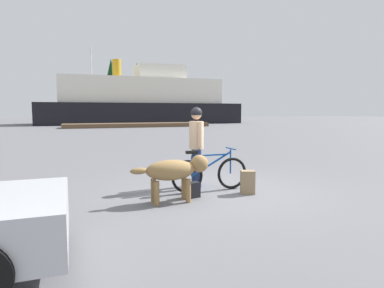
{
  "coord_description": "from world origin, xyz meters",
  "views": [
    {
      "loc": [
        -2.83,
        -6.19,
        1.69
      ],
      "look_at": [
        -0.09,
        1.25,
        0.89
      ],
      "focal_mm": 31.0,
      "sensor_mm": 36.0,
      "label": 1
    }
  ],
  "objects_px": {
    "bicycle": "(209,173)",
    "ferry_boat": "(142,102)",
    "handbag_pannier": "(191,190)",
    "person_cyclist": "(196,139)",
    "backpack": "(248,182)",
    "dog": "(175,171)",
    "sailboat_moored": "(93,120)"
  },
  "relations": [
    {
      "from": "bicycle",
      "to": "ferry_boat",
      "type": "relative_size",
      "value": 0.07
    },
    {
      "from": "handbag_pannier",
      "to": "person_cyclist",
      "type": "bearing_deg",
      "value": 63.13
    },
    {
      "from": "backpack",
      "to": "dog",
      "type": "bearing_deg",
      "value": -177.35
    },
    {
      "from": "backpack",
      "to": "bicycle",
      "type": "bearing_deg",
      "value": 142.3
    },
    {
      "from": "dog",
      "to": "sailboat_moored",
      "type": "distance_m",
      "value": 39.01
    },
    {
      "from": "person_cyclist",
      "to": "dog",
      "type": "xyz_separation_m",
      "value": [
        -0.81,
        -1.01,
        -0.48
      ]
    },
    {
      "from": "backpack",
      "to": "sailboat_moored",
      "type": "relative_size",
      "value": 0.05
    },
    {
      "from": "bicycle",
      "to": "handbag_pannier",
      "type": "distance_m",
      "value": 0.71
    },
    {
      "from": "person_cyclist",
      "to": "sailboat_moored",
      "type": "height_order",
      "value": "sailboat_moored"
    },
    {
      "from": "bicycle",
      "to": "handbag_pannier",
      "type": "bearing_deg",
      "value": -144.87
    },
    {
      "from": "sailboat_moored",
      "to": "ferry_boat",
      "type": "bearing_deg",
      "value": -6.56
    },
    {
      "from": "ferry_boat",
      "to": "sailboat_moored",
      "type": "relative_size",
      "value": 2.59
    },
    {
      "from": "bicycle",
      "to": "ferry_boat",
      "type": "height_order",
      "value": "ferry_boat"
    },
    {
      "from": "bicycle",
      "to": "backpack",
      "type": "height_order",
      "value": "bicycle"
    },
    {
      "from": "bicycle",
      "to": "sailboat_moored",
      "type": "height_order",
      "value": "sailboat_moored"
    },
    {
      "from": "dog",
      "to": "ferry_boat",
      "type": "xyz_separation_m",
      "value": [
        7.24,
        38.27,
        2.26
      ]
    },
    {
      "from": "dog",
      "to": "ferry_boat",
      "type": "relative_size",
      "value": 0.06
    },
    {
      "from": "handbag_pannier",
      "to": "sailboat_moored",
      "type": "xyz_separation_m",
      "value": [
        0.59,
        38.82,
        0.36
      ]
    },
    {
      "from": "handbag_pannier",
      "to": "ferry_boat",
      "type": "distance_m",
      "value": 38.8
    },
    {
      "from": "person_cyclist",
      "to": "dog",
      "type": "relative_size",
      "value": 1.19
    },
    {
      "from": "handbag_pannier",
      "to": "sailboat_moored",
      "type": "bearing_deg",
      "value": 89.13
    },
    {
      "from": "handbag_pannier",
      "to": "ferry_boat",
      "type": "relative_size",
      "value": 0.01
    },
    {
      "from": "backpack",
      "to": "ferry_boat",
      "type": "height_order",
      "value": "ferry_boat"
    },
    {
      "from": "dog",
      "to": "backpack",
      "type": "xyz_separation_m",
      "value": [
        1.57,
        0.07,
        -0.35
      ]
    },
    {
      "from": "person_cyclist",
      "to": "ferry_boat",
      "type": "xyz_separation_m",
      "value": [
        6.43,
        37.26,
        1.77
      ]
    },
    {
      "from": "dog",
      "to": "handbag_pannier",
      "type": "height_order",
      "value": "dog"
    },
    {
      "from": "person_cyclist",
      "to": "handbag_pannier",
      "type": "relative_size",
      "value": 5.53
    },
    {
      "from": "ferry_boat",
      "to": "bicycle",
      "type": "bearing_deg",
      "value": -99.49
    },
    {
      "from": "person_cyclist",
      "to": "sailboat_moored",
      "type": "relative_size",
      "value": 0.18
    },
    {
      "from": "backpack",
      "to": "ferry_boat",
      "type": "xyz_separation_m",
      "value": [
        5.67,
        38.2,
        2.61
      ]
    },
    {
      "from": "sailboat_moored",
      "to": "backpack",
      "type": "bearing_deg",
      "value": -89.12
    },
    {
      "from": "bicycle",
      "to": "handbag_pannier",
      "type": "xyz_separation_m",
      "value": [
        -0.55,
        -0.39,
        -0.22
      ]
    }
  ]
}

